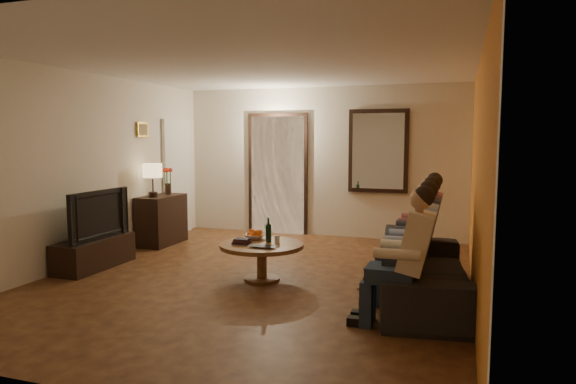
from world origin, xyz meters
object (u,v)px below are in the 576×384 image
(table_lamp, at_px, (153,180))
(sofa, at_px, (426,269))
(dog, at_px, (387,271))
(laptop, at_px, (261,248))
(person_b, at_px, (414,250))
(dresser, at_px, (162,220))
(tv_stand, at_px, (94,253))
(person_d, at_px, (423,230))
(person_c, at_px, (419,239))
(bowl, at_px, (255,237))
(tv, at_px, (93,214))
(wine_bottle, at_px, (268,230))
(coffee_table, at_px, (262,262))
(person_a, at_px, (409,263))

(table_lamp, height_order, sofa, table_lamp)
(dog, bearing_deg, laptop, -158.79)
(person_b, distance_m, laptop, 1.75)
(dresser, distance_m, tv_stand, 1.64)
(table_lamp, relative_size, person_d, 0.45)
(person_c, bearing_deg, dresser, 162.37)
(sofa, relative_size, bowl, 8.78)
(person_d, relative_size, dog, 2.14)
(tv, bearing_deg, person_d, -77.74)
(person_c, bearing_deg, tv, -175.82)
(person_d, height_order, wine_bottle, person_d)
(coffee_table, relative_size, laptop, 3.09)
(laptop, bearing_deg, person_d, 32.62)
(dresser, bearing_deg, person_a, -31.22)
(person_a, height_order, wine_bottle, person_a)
(tv_stand, relative_size, person_b, 0.98)
(sofa, height_order, person_a, person_a)
(coffee_table, bearing_deg, person_b, -14.21)
(person_d, distance_m, wine_bottle, 1.90)
(tv_stand, distance_m, laptop, 2.44)
(person_b, bearing_deg, table_lamp, 157.75)
(sofa, relative_size, person_d, 1.90)
(dresser, bearing_deg, coffee_table, -32.08)
(person_b, height_order, wine_bottle, person_b)
(person_b, xyz_separation_m, bowl, (-2.02, 0.69, -0.12))
(table_lamp, height_order, dog, table_lamp)
(person_a, relative_size, dog, 2.14)
(bowl, bearing_deg, tv, -169.71)
(sofa, height_order, person_c, person_c)
(sofa, bearing_deg, wine_bottle, 75.28)
(tv, relative_size, sofa, 0.49)
(dog, xyz_separation_m, coffee_table, (-1.53, 0.18, -0.06))
(tv, relative_size, coffee_table, 1.10)
(dresser, relative_size, wine_bottle, 2.88)
(table_lamp, xyz_separation_m, person_d, (4.16, -0.50, -0.46))
(dresser, distance_m, sofa, 4.56)
(bowl, height_order, wine_bottle, wine_bottle)
(tv_stand, height_order, wine_bottle, wine_bottle)
(person_b, relative_size, person_d, 1.00)
(person_a, height_order, person_d, same)
(person_c, bearing_deg, person_b, -90.00)
(dresser, bearing_deg, person_c, -17.63)
(wine_bottle, distance_m, laptop, 0.41)
(sofa, height_order, laptop, sofa)
(dog, xyz_separation_m, bowl, (-1.71, 0.40, 0.20))
(sofa, bearing_deg, tv, 83.33)
(tv_stand, relative_size, coffee_table, 1.16)
(person_a, relative_size, person_c, 1.00)
(person_d, relative_size, wine_bottle, 3.87)
(tv_stand, bearing_deg, wine_bottle, 6.47)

